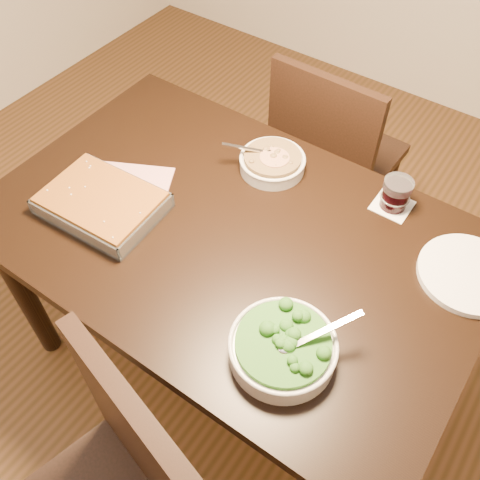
{
  "coord_description": "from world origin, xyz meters",
  "views": [
    {
      "loc": [
        0.58,
        -0.78,
        1.89
      ],
      "look_at": [
        0.06,
        -0.05,
        0.8
      ],
      "focal_mm": 40.0,
      "sensor_mm": 36.0,
      "label": 1
    }
  ],
  "objects_px": {
    "dinner_plate": "(468,274)",
    "baking_dish": "(102,203)",
    "table": "(232,252)",
    "broccoli_bowl": "(283,348)",
    "wine_tumbler": "(396,193)",
    "chair_far": "(331,153)",
    "stew_bowl": "(272,162)"
  },
  "relations": [
    {
      "from": "table",
      "to": "chair_far",
      "type": "xyz_separation_m",
      "value": [
        -0.04,
        0.71,
        -0.15
      ]
    },
    {
      "from": "table",
      "to": "broccoli_bowl",
      "type": "height_order",
      "value": "broccoli_bowl"
    },
    {
      "from": "dinner_plate",
      "to": "stew_bowl",
      "type": "bearing_deg",
      "value": 175.47
    },
    {
      "from": "stew_bowl",
      "to": "dinner_plate",
      "type": "bearing_deg",
      "value": -4.53
    },
    {
      "from": "table",
      "to": "wine_tumbler",
      "type": "bearing_deg",
      "value": 46.72
    },
    {
      "from": "dinner_plate",
      "to": "baking_dish",
      "type": "bearing_deg",
      "value": -158.27
    },
    {
      "from": "table",
      "to": "chair_far",
      "type": "distance_m",
      "value": 0.73
    },
    {
      "from": "stew_bowl",
      "to": "dinner_plate",
      "type": "distance_m",
      "value": 0.64
    },
    {
      "from": "baking_dish",
      "to": "chair_far",
      "type": "xyz_separation_m",
      "value": [
        0.31,
        0.86,
        -0.27
      ]
    },
    {
      "from": "wine_tumbler",
      "to": "chair_far",
      "type": "height_order",
      "value": "chair_far"
    },
    {
      "from": "chair_far",
      "to": "wine_tumbler",
      "type": "bearing_deg",
      "value": 136.78
    },
    {
      "from": "table",
      "to": "dinner_plate",
      "type": "xyz_separation_m",
      "value": [
        0.6,
        0.23,
        0.1
      ]
    },
    {
      "from": "wine_tumbler",
      "to": "chair_far",
      "type": "relative_size",
      "value": 0.1
    },
    {
      "from": "baking_dish",
      "to": "chair_far",
      "type": "relative_size",
      "value": 0.38
    },
    {
      "from": "table",
      "to": "chair_far",
      "type": "bearing_deg",
      "value": 93.22
    },
    {
      "from": "broccoli_bowl",
      "to": "wine_tumbler",
      "type": "relative_size",
      "value": 2.81
    },
    {
      "from": "broccoli_bowl",
      "to": "chair_far",
      "type": "relative_size",
      "value": 0.29
    },
    {
      "from": "wine_tumbler",
      "to": "stew_bowl",
      "type": "bearing_deg",
      "value": -169.53
    },
    {
      "from": "stew_bowl",
      "to": "chair_far",
      "type": "xyz_separation_m",
      "value": [
        0.01,
        0.43,
        -0.27
      ]
    },
    {
      "from": "stew_bowl",
      "to": "broccoli_bowl",
      "type": "height_order",
      "value": "broccoli_bowl"
    },
    {
      "from": "stew_bowl",
      "to": "chair_far",
      "type": "distance_m",
      "value": 0.51
    },
    {
      "from": "wine_tumbler",
      "to": "dinner_plate",
      "type": "height_order",
      "value": "wine_tumbler"
    },
    {
      "from": "baking_dish",
      "to": "dinner_plate",
      "type": "height_order",
      "value": "baking_dish"
    },
    {
      "from": "table",
      "to": "chair_far",
      "type": "height_order",
      "value": "chair_far"
    },
    {
      "from": "table",
      "to": "broccoli_bowl",
      "type": "xyz_separation_m",
      "value": [
        0.32,
        -0.24,
        0.13
      ]
    },
    {
      "from": "stew_bowl",
      "to": "wine_tumbler",
      "type": "relative_size",
      "value": 2.17
    },
    {
      "from": "table",
      "to": "chair_far",
      "type": "relative_size",
      "value": 1.54
    },
    {
      "from": "baking_dish",
      "to": "dinner_plate",
      "type": "relative_size",
      "value": 1.32
    },
    {
      "from": "dinner_plate",
      "to": "chair_far",
      "type": "distance_m",
      "value": 0.84
    },
    {
      "from": "table",
      "to": "dinner_plate",
      "type": "height_order",
      "value": "dinner_plate"
    },
    {
      "from": "wine_tumbler",
      "to": "baking_dish",
      "type": "bearing_deg",
      "value": -143.71
    },
    {
      "from": "broccoli_bowl",
      "to": "baking_dish",
      "type": "bearing_deg",
      "value": 172.0
    }
  ]
}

